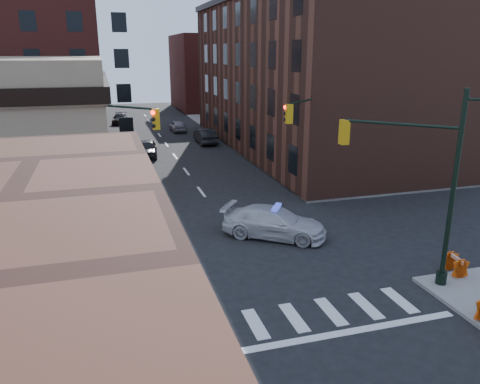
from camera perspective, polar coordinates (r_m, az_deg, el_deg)
ground at (r=23.69m, az=0.22°, el=-6.70°), size 140.00×140.00×0.00m
sidewalk_ne at (r=61.72m, az=12.25°, el=7.70°), size 34.00×54.50×0.15m
commercial_row_ne at (r=47.44m, az=7.80°, el=13.71°), size 14.00×34.00×14.00m
filler_nw at (r=83.42m, az=-23.85°, el=14.45°), size 20.00×18.00×16.00m
filler_ne at (r=81.44m, az=-2.00°, el=14.38°), size 16.00×16.00×12.00m
signal_pole_se at (r=20.17m, az=21.64°, el=1.73°), size 5.40×5.27×8.00m
signal_pole_nw at (r=26.66m, az=-15.34°, el=5.15°), size 3.58×3.67×8.00m
signal_pole_ne at (r=29.25m, az=8.29°, el=6.57°), size 3.67×3.58×8.00m
tree_ne_near at (r=49.15m, az=-0.01°, el=9.85°), size 3.00×3.00×4.85m
tree_ne_far at (r=56.82m, az=-2.31°, el=10.78°), size 3.00×3.00×4.85m
police_car at (r=24.74m, az=4.20°, el=-3.72°), size 5.78×4.92×1.59m
pickup at (r=30.88m, az=-14.91°, el=-0.23°), size 5.16×2.55×1.41m
parked_car_wnear at (r=44.50m, az=-11.28°, el=5.24°), size 2.29×4.69×1.54m
parked_car_wfar at (r=49.68m, az=-15.01°, el=6.03°), size 1.85×4.04×1.29m
parked_car_wdeep at (r=66.06m, az=-14.42°, el=8.66°), size 2.43×4.80×1.34m
parked_car_enear at (r=50.15m, az=-4.27°, el=6.83°), size 1.75×4.82×1.58m
parked_car_efar at (r=58.21m, az=-7.61°, el=8.01°), size 1.70×4.07×1.38m
pedestrian_a at (r=28.11m, az=-17.09°, el=-1.25°), size 0.80×0.66×1.90m
pedestrian_c at (r=31.63m, az=-25.54°, el=-0.42°), size 1.04×0.82×1.65m
barrel_road at (r=25.36m, az=0.25°, el=-3.91°), size 0.60×0.60×0.96m
barrel_bank at (r=28.36m, az=-11.54°, el=-1.96°), size 0.59×0.59×0.98m
barricade_se_a at (r=22.55m, az=24.76°, el=-8.07°), size 0.72×1.16×0.81m
barricade_nw_a at (r=28.61m, az=-19.70°, el=-2.11°), size 1.36×0.70×1.01m
barricade_nw_b at (r=28.21m, az=-23.28°, el=-2.76°), size 1.41×0.75×1.03m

